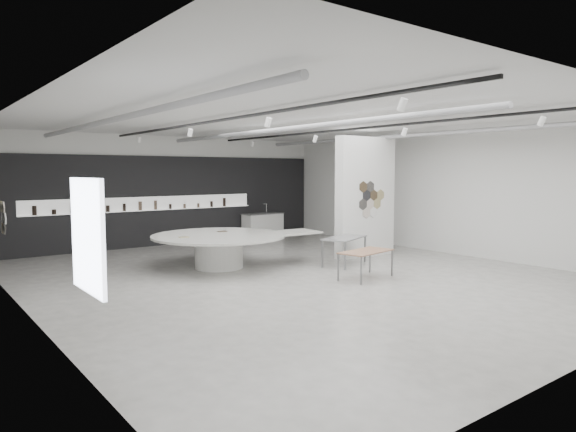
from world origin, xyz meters
TOP-DOWN VIEW (x-y plane):
  - room at (-0.09, -0.00)m, footprint 12.02×14.02m
  - back_wall_display at (-0.08, 6.93)m, footprint 11.80×0.27m
  - partition_column at (3.50, 1.00)m, footprint 2.20×0.38m
  - display_island at (-0.94, 1.98)m, footprint 4.62×3.74m
  - sample_table_wood at (1.13, -1.32)m, footprint 1.53×0.96m
  - sample_table_stone at (1.96, 0.30)m, footprint 1.67×1.26m
  - kitchen_counter at (3.54, 6.53)m, footprint 1.69×0.74m

SIDE VIEW (x-z plane):
  - kitchen_counter at x=3.54m, z-range -0.18..1.12m
  - display_island at x=-0.94m, z-range 0.13..1.04m
  - sample_table_wood at x=1.13m, z-range 0.29..0.95m
  - sample_table_stone at x=1.96m, z-range 0.32..1.09m
  - back_wall_display at x=-0.08m, z-range -0.01..3.09m
  - partition_column at x=3.50m, z-range 0.00..3.60m
  - room at x=-0.09m, z-range 0.16..3.98m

